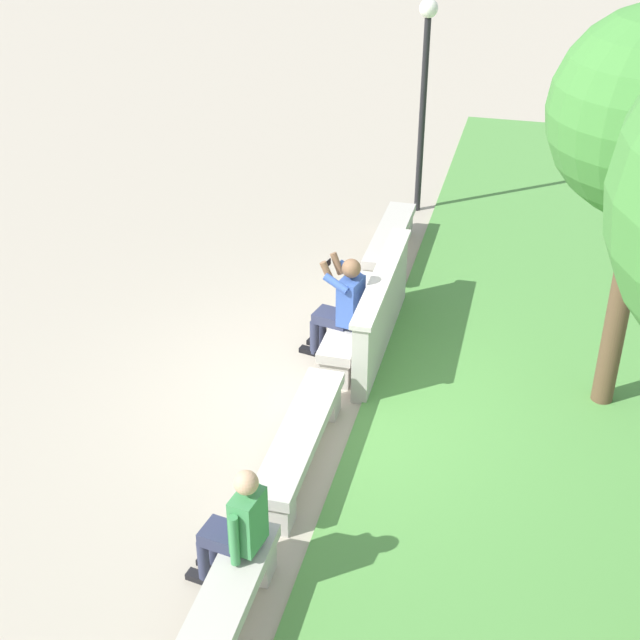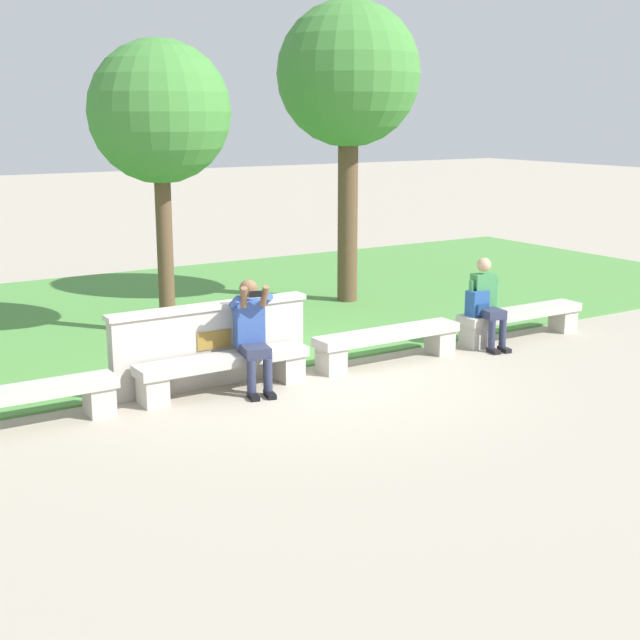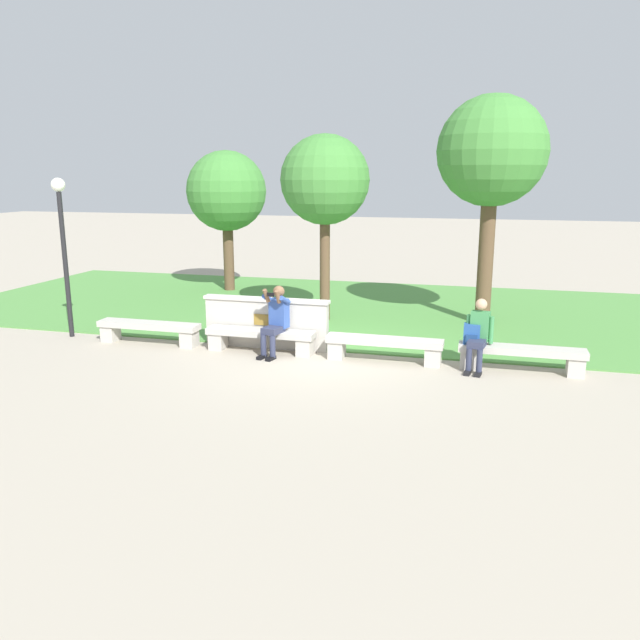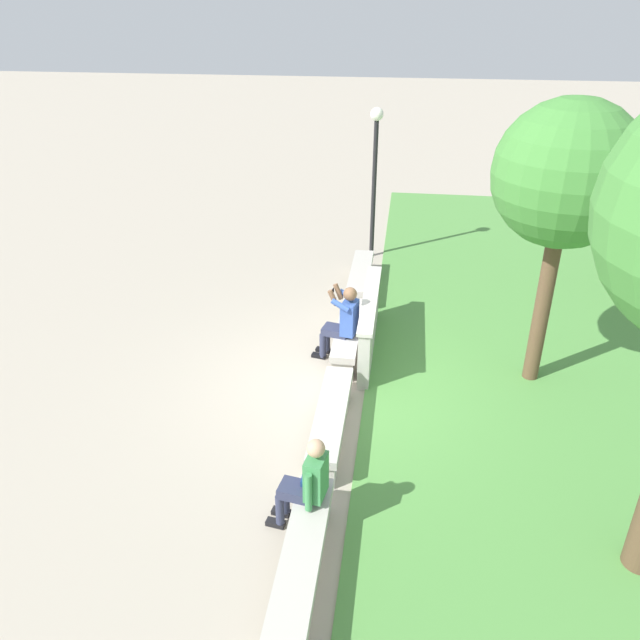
{
  "view_description": "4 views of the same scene",
  "coord_description": "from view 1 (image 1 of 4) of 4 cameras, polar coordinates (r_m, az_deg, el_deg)",
  "views": [
    {
      "loc": [
        7.95,
        1.94,
        5.73
      ],
      "look_at": [
        -0.43,
        -0.22,
        0.73
      ],
      "focal_mm": 50.0,
      "sensor_mm": 36.0,
      "label": 1
    },
    {
      "loc": [
        -5.64,
        -9.17,
        3.25
      ],
      "look_at": [
        -0.33,
        -0.75,
        0.92
      ],
      "focal_mm": 50.0,
      "sensor_mm": 36.0,
      "label": 2
    },
    {
      "loc": [
        2.91,
        -10.98,
        3.36
      ],
      "look_at": [
        0.08,
        -0.34,
        0.79
      ],
      "focal_mm": 35.0,
      "sensor_mm": 36.0,
      "label": 3
    },
    {
      "loc": [
        8.02,
        0.8,
        5.42
      ],
      "look_at": [
        -0.68,
        -0.42,
        0.8
      ],
      "focal_mm": 35.0,
      "sensor_mm": 36.0,
      "label": 4
    }
  ],
  "objects": [
    {
      "name": "bench_main",
      "position": [
        12.92,
        4.5,
        5.14
      ],
      "size": [
        2.15,
        0.4,
        0.45
      ],
      "color": "#B7B2A8",
      "rests_on": "ground"
    },
    {
      "name": "person_distant",
      "position": [
        7.44,
        -5.33,
        -12.97
      ],
      "size": [
        0.47,
        0.71,
        1.26
      ],
      "color": "black",
      "rests_on": "ground"
    },
    {
      "name": "backpack",
      "position": [
        7.53,
        -4.61,
        -12.73
      ],
      "size": [
        0.28,
        0.24,
        0.43
      ],
      "color": "#234C8C",
      "rests_on": "bench_far"
    },
    {
      "name": "bench_mid",
      "position": [
        8.87,
        -1.26,
        -7.68
      ],
      "size": [
        2.15,
        0.4,
        0.45
      ],
      "color": "#B7B2A8",
      "rests_on": "ground"
    },
    {
      "name": "backrest_wall_with_plaque",
      "position": [
        10.65,
        3.97,
        0.68
      ],
      "size": [
        2.57,
        0.24,
        1.01
      ],
      "color": "#B7B2A8",
      "rests_on": "ground"
    },
    {
      "name": "person_photographer",
      "position": [
        10.32,
        1.38,
        1.11
      ],
      "size": [
        0.53,
        0.77,
        1.32
      ],
      "color": "black",
      "rests_on": "ground"
    },
    {
      "name": "bench_near",
      "position": [
        10.81,
        2.16,
        -0.07
      ],
      "size": [
        2.15,
        0.4,
        0.45
      ],
      "color": "#B7B2A8",
      "rests_on": "ground"
    },
    {
      "name": "lamp_post",
      "position": [
        14.05,
        6.72,
        15.35
      ],
      "size": [
        0.28,
        0.28,
        3.31
      ],
      "color": "black",
      "rests_on": "ground"
    },
    {
      "name": "bench_far",
      "position": [
        7.21,
        -6.71,
        -19.08
      ],
      "size": [
        2.15,
        0.4,
        0.45
      ],
      "color": "#B7B2A8",
      "rests_on": "ground"
    },
    {
      "name": "ground_plane",
      "position": [
        9.99,
        0.62,
        -4.96
      ],
      "size": [
        80.0,
        80.0,
        0.0
      ],
      "primitive_type": "plane",
      "color": "#A89E8C"
    }
  ]
}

